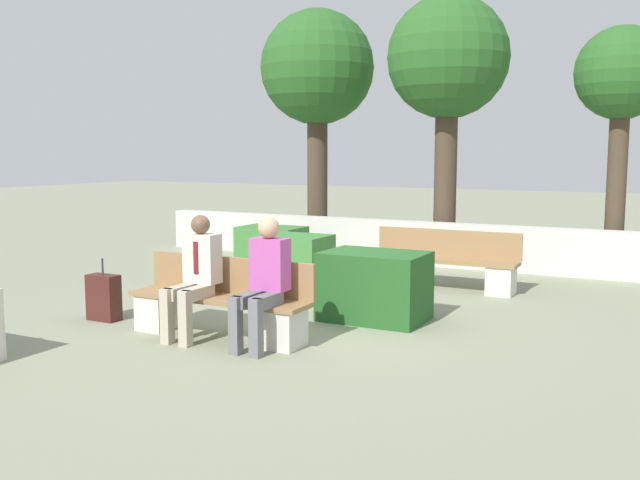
{
  "coord_description": "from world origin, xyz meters",
  "views": [
    {
      "loc": [
        4.01,
        -7.44,
        2.02
      ],
      "look_at": [
        -0.15,
        0.5,
        0.9
      ],
      "focal_mm": 40.0,
      "sensor_mm": 36.0,
      "label": 1
    }
  ],
  "objects_px": {
    "bench_front": "(220,306)",
    "tree_center_right": "(622,82)",
    "person_seated_man": "(195,271)",
    "bench_left_side": "(443,266)",
    "person_seated_woman": "(264,276)",
    "suitcase": "(104,297)",
    "tree_center_left": "(448,63)",
    "tree_leftmost": "(317,72)"
  },
  "relations": [
    {
      "from": "bench_front",
      "to": "tree_center_right",
      "type": "height_order",
      "value": "tree_center_right"
    },
    {
      "from": "bench_front",
      "to": "person_seated_man",
      "type": "xyz_separation_m",
      "value": [
        -0.21,
        -0.14,
        0.39
      ]
    },
    {
      "from": "bench_left_side",
      "to": "person_seated_woman",
      "type": "bearing_deg",
      "value": -104.86
    },
    {
      "from": "suitcase",
      "to": "tree_center_right",
      "type": "relative_size",
      "value": 0.19
    },
    {
      "from": "person_seated_woman",
      "to": "tree_center_right",
      "type": "distance_m",
      "value": 7.44
    },
    {
      "from": "tree_center_right",
      "to": "person_seated_man",
      "type": "bearing_deg",
      "value": -118.99
    },
    {
      "from": "person_seated_man",
      "to": "tree_center_left",
      "type": "height_order",
      "value": "tree_center_left"
    },
    {
      "from": "suitcase",
      "to": "tree_center_right",
      "type": "bearing_deg",
      "value": 51.4
    },
    {
      "from": "tree_center_left",
      "to": "suitcase",
      "type": "bearing_deg",
      "value": -108.86
    },
    {
      "from": "bench_front",
      "to": "tree_center_left",
      "type": "distance_m",
      "value": 7.17
    },
    {
      "from": "tree_leftmost",
      "to": "person_seated_man",
      "type": "bearing_deg",
      "value": -72.2
    },
    {
      "from": "bench_front",
      "to": "tree_leftmost",
      "type": "bearing_deg",
      "value": 109.69
    },
    {
      "from": "tree_center_right",
      "to": "suitcase",
      "type": "bearing_deg",
      "value": -128.6
    },
    {
      "from": "bench_front",
      "to": "bench_left_side",
      "type": "distance_m",
      "value": 4.0
    },
    {
      "from": "bench_left_side",
      "to": "tree_leftmost",
      "type": "relative_size",
      "value": 0.45
    },
    {
      "from": "suitcase",
      "to": "tree_leftmost",
      "type": "distance_m",
      "value": 7.9
    },
    {
      "from": "person_seated_man",
      "to": "tree_center_right",
      "type": "height_order",
      "value": "tree_center_right"
    },
    {
      "from": "suitcase",
      "to": "tree_center_right",
      "type": "xyz_separation_m",
      "value": [
        5.08,
        6.37,
        2.85
      ]
    },
    {
      "from": "bench_front",
      "to": "person_seated_man",
      "type": "distance_m",
      "value": 0.47
    },
    {
      "from": "person_seated_man",
      "to": "person_seated_woman",
      "type": "bearing_deg",
      "value": 0.19
    },
    {
      "from": "person_seated_man",
      "to": "tree_center_right",
      "type": "distance_m",
      "value": 7.8
    },
    {
      "from": "bench_left_side",
      "to": "suitcase",
      "type": "distance_m",
      "value": 4.83
    },
    {
      "from": "suitcase",
      "to": "tree_leftmost",
      "type": "relative_size",
      "value": 0.15
    },
    {
      "from": "bench_left_side",
      "to": "tree_center_right",
      "type": "xyz_separation_m",
      "value": [
        2.08,
        2.57,
        2.79
      ]
    },
    {
      "from": "person_seated_woman",
      "to": "tree_leftmost",
      "type": "distance_m",
      "value": 8.41
    },
    {
      "from": "bench_left_side",
      "to": "tree_leftmost",
      "type": "xyz_separation_m",
      "value": [
        -3.83,
        3.29,
        3.31
      ]
    },
    {
      "from": "person_seated_man",
      "to": "suitcase",
      "type": "height_order",
      "value": "person_seated_man"
    },
    {
      "from": "tree_leftmost",
      "to": "bench_front",
      "type": "bearing_deg",
      "value": -70.31
    },
    {
      "from": "person_seated_man",
      "to": "person_seated_woman",
      "type": "height_order",
      "value": "person_seated_woman"
    },
    {
      "from": "bench_left_side",
      "to": "tree_leftmost",
      "type": "height_order",
      "value": "tree_leftmost"
    },
    {
      "from": "bench_front",
      "to": "suitcase",
      "type": "height_order",
      "value": "bench_front"
    },
    {
      "from": "person_seated_man",
      "to": "suitcase",
      "type": "distance_m",
      "value": 1.56
    },
    {
      "from": "person_seated_woman",
      "to": "bench_front",
      "type": "bearing_deg",
      "value": 167.84
    },
    {
      "from": "bench_front",
      "to": "suitcase",
      "type": "distance_m",
      "value": 1.7
    },
    {
      "from": "person_seated_woman",
      "to": "suitcase",
      "type": "distance_m",
      "value": 2.4
    },
    {
      "from": "person_seated_man",
      "to": "tree_leftmost",
      "type": "distance_m",
      "value": 8.13
    },
    {
      "from": "bench_left_side",
      "to": "tree_center_right",
      "type": "relative_size",
      "value": 0.55
    },
    {
      "from": "person_seated_man",
      "to": "tree_leftmost",
      "type": "relative_size",
      "value": 0.27
    },
    {
      "from": "bench_front",
      "to": "bench_left_side",
      "type": "height_order",
      "value": "same"
    },
    {
      "from": "suitcase",
      "to": "tree_leftmost",
      "type": "height_order",
      "value": "tree_leftmost"
    },
    {
      "from": "tree_center_left",
      "to": "bench_left_side",
      "type": "bearing_deg",
      "value": -72.45
    },
    {
      "from": "bench_front",
      "to": "person_seated_man",
      "type": "height_order",
      "value": "person_seated_man"
    }
  ]
}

